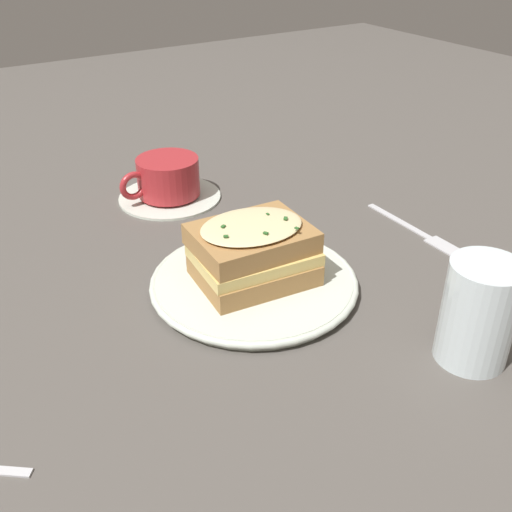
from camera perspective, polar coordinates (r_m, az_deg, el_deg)
The scene contains 6 objects.
ground_plane at distance 0.66m, azimuth 0.11°, elevation -3.36°, with size 2.40×2.40×0.00m, color #514C47.
dinner_plate at distance 0.66m, azimuth 0.00°, elevation -2.47°, with size 0.23×0.23×0.01m.
sandwich at distance 0.64m, azimuth -0.17°, elevation 0.43°, with size 0.11×0.13×0.07m.
teacup_with_saucer at distance 0.86m, azimuth -8.39°, elevation 7.05°, with size 0.15×0.15×0.06m.
water_glass at distance 0.58m, azimuth 20.42°, elevation -5.09°, with size 0.07×0.07×0.10m, color silver.
fork at distance 0.79m, azimuth 16.26°, elevation 1.68°, with size 0.18×0.02×0.00m.
Camera 1 is at (-0.46, 0.29, 0.37)m, focal length 42.00 mm.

